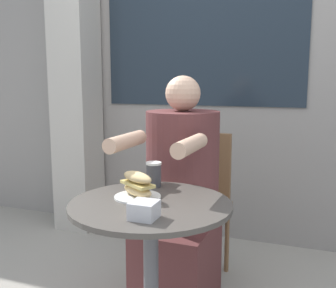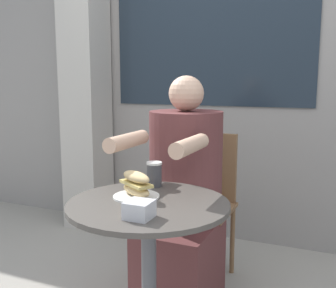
{
  "view_description": "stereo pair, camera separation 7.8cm",
  "coord_description": "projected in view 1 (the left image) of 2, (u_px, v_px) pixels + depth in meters",
  "views": [
    {
      "loc": [
        0.57,
        -1.35,
        1.18
      ],
      "look_at": [
        0.0,
        0.2,
        0.92
      ],
      "focal_mm": 42.0,
      "sensor_mm": 36.0,
      "label": 1
    },
    {
      "loc": [
        0.65,
        -1.32,
        1.18
      ],
      "look_at": [
        0.0,
        0.2,
        0.92
      ],
      "focal_mm": 42.0,
      "sensor_mm": 36.0,
      "label": 2
    }
  ],
  "objects": [
    {
      "name": "cafe_table",
      "position": [
        151.0,
        250.0,
        1.56
      ],
      "size": [
        0.64,
        0.64,
        0.72
      ],
      "color": "#47423D",
      "rests_on": "ground_plane"
    },
    {
      "name": "drink_cup",
      "position": [
        154.0,
        174.0,
        1.74
      ],
      "size": [
        0.07,
        0.07,
        0.11
      ],
      "color": "#424247",
      "rests_on": "cafe_table"
    },
    {
      "name": "seated_diner",
      "position": [
        180.0,
        209.0,
        2.06
      ],
      "size": [
        0.38,
        0.69,
        1.21
      ],
      "rotation": [
        0.0,
        0.0,
        3.12
      ],
      "color": "brown",
      "rests_on": "ground_plane"
    },
    {
      "name": "lattice_pillar",
      "position": [
        76.0,
        79.0,
        3.06
      ],
      "size": [
        0.3,
        0.3,
        2.4
      ],
      "color": "#B2ADA3",
      "rests_on": "ground_plane"
    },
    {
      "name": "diner_chair",
      "position": [
        199.0,
        191.0,
        2.38
      ],
      "size": [
        0.39,
        0.39,
        0.87
      ],
      "rotation": [
        0.0,
        0.0,
        3.12
      ],
      "color": "brown",
      "rests_on": "ground_plane"
    },
    {
      "name": "storefront_wall",
      "position": [
        232.0,
        50.0,
        2.82
      ],
      "size": [
        8.0,
        0.09,
        2.8
      ],
      "color": "gray",
      "rests_on": "ground_plane"
    },
    {
      "name": "sandwich_on_plate",
      "position": [
        138.0,
        187.0,
        1.58
      ],
      "size": [
        0.19,
        0.19,
        0.11
      ],
      "rotation": [
        0.0,
        0.0,
        -0.55
      ],
      "color": "white",
      "rests_on": "cafe_table"
    },
    {
      "name": "napkin_box",
      "position": [
        144.0,
        210.0,
        1.34
      ],
      "size": [
        0.09,
        0.09,
        0.06
      ],
      "rotation": [
        0.0,
        0.0,
        -0.0
      ],
      "color": "silver",
      "rests_on": "cafe_table"
    }
  ]
}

